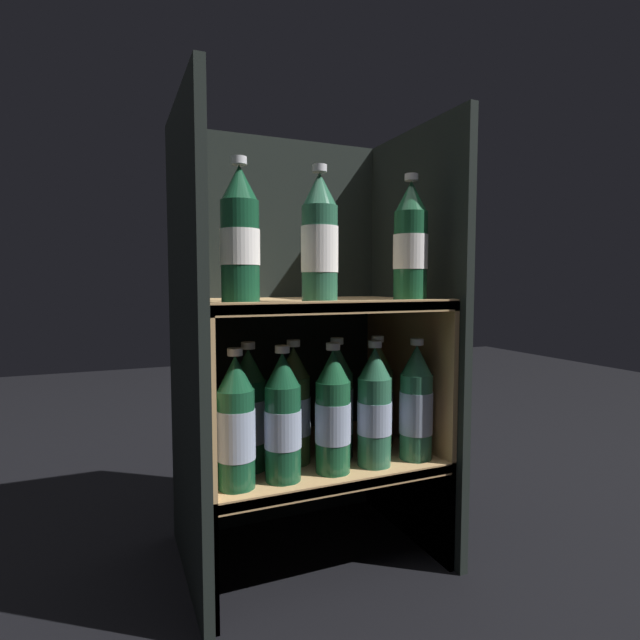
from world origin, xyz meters
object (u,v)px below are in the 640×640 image
at_px(bottle_upper_front_2, 411,244).
at_px(bottle_lower_back_2, 337,404).
at_px(bottle_upper_front_0, 240,238).
at_px(bottle_upper_front_1, 320,241).
at_px(bottle_lower_back_3, 377,399).
at_px(bottle_lower_front_4, 416,405).
at_px(bottle_lower_front_0, 236,426).
at_px(bottle_lower_front_3, 374,409).
at_px(bottle_lower_back_1, 294,408).
at_px(bottle_lower_front_2, 331,415).
at_px(bottle_lower_front_1, 283,420).
at_px(bottle_lower_back_0, 249,413).

relative_size(bottle_upper_front_2, bottle_lower_back_2, 1.00).
bearing_deg(bottle_upper_front_0, bottle_upper_front_1, 0.00).
bearing_deg(bottle_lower_back_3, bottle_lower_front_4, -57.32).
bearing_deg(bottle_lower_front_0, bottle_lower_back_2, 18.18).
distance_m(bottle_lower_back_2, bottle_lower_back_3, 0.10).
bearing_deg(bottle_lower_front_0, bottle_lower_front_3, 0.00).
relative_size(bottle_upper_front_1, bottle_lower_front_4, 1.00).
bearing_deg(bottle_lower_front_3, bottle_lower_back_1, 151.93).
bearing_deg(bottle_lower_front_2, bottle_lower_back_3, 28.08).
xyz_separation_m(bottle_lower_front_0, bottle_lower_back_1, (0.15, 0.08, 0.00)).
xyz_separation_m(bottle_lower_front_3, bottle_lower_back_2, (-0.05, 0.08, -0.00)).
distance_m(bottle_lower_front_1, bottle_lower_back_3, 0.27).
distance_m(bottle_upper_front_1, bottle_lower_back_1, 0.36).
relative_size(bottle_lower_front_3, bottle_lower_back_0, 1.00).
bearing_deg(bottle_lower_back_1, bottle_lower_back_2, 0.00).
bearing_deg(bottle_lower_back_2, bottle_upper_front_0, -160.94).
distance_m(bottle_lower_front_1, bottle_lower_back_1, 0.10).
xyz_separation_m(bottle_upper_front_0, bottle_lower_front_1, (0.08, 0.00, -0.35)).
height_order(bottle_upper_front_1, bottle_upper_front_2, same).
xyz_separation_m(bottle_lower_front_0, bottle_lower_back_3, (0.35, 0.08, 0.00)).
xyz_separation_m(bottle_upper_front_0, bottle_lower_back_2, (0.24, 0.08, -0.35)).
relative_size(bottle_lower_back_2, bottle_lower_back_3, 1.00).
xyz_separation_m(bottle_upper_front_0, bottle_lower_back_1, (0.13, 0.08, -0.35)).
xyz_separation_m(bottle_lower_front_1, bottle_lower_back_0, (-0.05, 0.08, -0.00)).
bearing_deg(bottle_lower_front_0, bottle_upper_front_1, 0.00).
relative_size(bottle_upper_front_0, bottle_upper_front_2, 1.00).
xyz_separation_m(bottle_lower_front_2, bottle_lower_front_4, (0.21, 0.00, -0.00)).
height_order(bottle_upper_front_0, bottle_lower_front_1, bottle_upper_front_0).
xyz_separation_m(bottle_lower_front_4, bottle_lower_back_0, (-0.36, 0.08, 0.00)).
distance_m(bottle_lower_front_2, bottle_lower_back_3, 0.17).
xyz_separation_m(bottle_upper_front_2, bottle_lower_front_3, (-0.08, 0.00, -0.35)).
xyz_separation_m(bottle_upper_front_0, bottle_lower_back_0, (0.03, 0.08, -0.35)).
height_order(bottle_upper_front_0, bottle_upper_front_1, same).
bearing_deg(bottle_lower_front_1, bottle_lower_front_3, 0.00).
bearing_deg(bottle_lower_front_1, bottle_lower_back_2, 27.75).
relative_size(bottle_lower_front_1, bottle_lower_front_3, 1.00).
bearing_deg(bottle_lower_front_3, bottle_lower_back_2, 121.65).
bearing_deg(bottle_lower_back_2, bottle_lower_front_4, -27.76).
distance_m(bottle_upper_front_0, bottle_lower_back_1, 0.39).
relative_size(bottle_upper_front_0, bottle_lower_front_1, 1.00).
bearing_deg(bottle_lower_front_0, bottle_upper_front_0, 0.00).
bearing_deg(bottle_lower_front_4, bottle_lower_back_2, 152.24).
height_order(bottle_lower_front_1, bottle_lower_front_3, same).
relative_size(bottle_lower_front_0, bottle_lower_back_3, 1.00).
relative_size(bottle_lower_front_2, bottle_lower_front_4, 1.00).
bearing_deg(bottle_lower_front_4, bottle_upper_front_2, 180.00).
distance_m(bottle_lower_front_1, bottle_lower_front_4, 0.31).
relative_size(bottle_upper_front_1, bottle_lower_front_2, 1.00).
relative_size(bottle_lower_front_1, bottle_lower_back_1, 1.00).
height_order(bottle_lower_front_2, bottle_lower_back_2, same).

